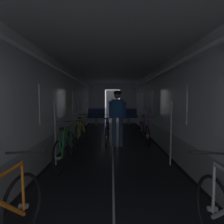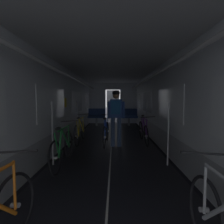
{
  "view_description": "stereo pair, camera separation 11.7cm",
  "coord_description": "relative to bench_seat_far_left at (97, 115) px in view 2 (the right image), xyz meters",
  "views": [
    {
      "loc": [
        -0.02,
        -1.71,
        1.45
      ],
      "look_at": [
        0.0,
        5.15,
        0.96
      ],
      "focal_mm": 28.19,
      "sensor_mm": 36.0,
      "label": 1
    },
    {
      "loc": [
        0.09,
        -1.71,
        1.45
      ],
      "look_at": [
        0.0,
        5.15,
        0.96
      ],
      "focal_mm": 28.19,
      "sensor_mm": 36.0,
      "label": 2
    }
  ],
  "objects": [
    {
      "name": "train_car_shell",
      "position": [
        0.9,
        -4.47,
        1.13
      ],
      "size": [
        3.14,
        12.34,
        2.57
      ],
      "color": "black",
      "rests_on": "ground"
    },
    {
      "name": "bench_seat_far_left",
      "position": [
        0.0,
        0.0,
        0.0
      ],
      "size": [
        0.98,
        0.51,
        0.95
      ],
      "color": "gray",
      "rests_on": "ground"
    },
    {
      "name": "bench_seat_far_right",
      "position": [
        1.8,
        0.0,
        0.0
      ],
      "size": [
        0.98,
        0.51,
        0.95
      ],
      "color": "gray",
      "rests_on": "ground"
    },
    {
      "name": "bicycle_yellow",
      "position": [
        -0.16,
        -3.97,
        -0.18
      ],
      "size": [
        0.44,
        1.69,
        0.95
      ],
      "color": "black",
      "rests_on": "ground"
    },
    {
      "name": "bicycle_purple",
      "position": [
        1.97,
        -3.95,
        -0.18
      ],
      "size": [
        0.44,
        1.69,
        0.95
      ],
      "color": "black",
      "rests_on": "ground"
    },
    {
      "name": "bicycle_green",
      "position": [
        -0.14,
        -6.01,
        -0.18
      ],
      "size": [
        0.44,
        1.69,
        0.94
      ],
      "color": "black",
      "rests_on": "ground"
    },
    {
      "name": "person_cyclist_aisle",
      "position": [
        1.05,
        -4.43,
        0.5
      ],
      "size": [
        0.54,
        0.4,
        1.73
      ],
      "color": "#384C75",
      "rests_on": "ground"
    },
    {
      "name": "bicycle_blue_in_aisle",
      "position": [
        0.73,
        -4.17,
        -0.18
      ],
      "size": [
        0.44,
        1.69,
        0.93
      ],
      "color": "black",
      "rests_on": "ground"
    }
  ]
}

